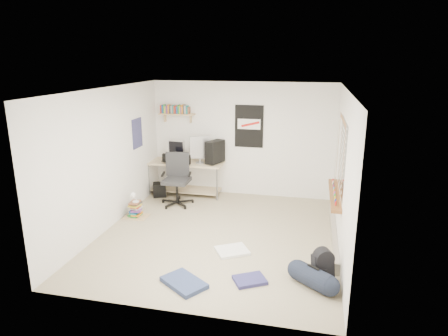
% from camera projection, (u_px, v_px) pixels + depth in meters
% --- Properties ---
extents(floor, '(4.00, 4.50, 0.01)m').
position_uv_depth(floor, '(218.00, 235.00, 6.97)').
color(floor, gray).
rests_on(floor, ground).
extents(ceiling, '(4.00, 4.50, 0.01)m').
position_uv_depth(ceiling, '(218.00, 89.00, 6.30)').
color(ceiling, white).
rests_on(ceiling, ground).
extents(back_wall, '(4.00, 0.01, 2.50)m').
position_uv_depth(back_wall, '(242.00, 139.00, 8.75)').
color(back_wall, silver).
rests_on(back_wall, ground).
extents(left_wall, '(0.01, 4.50, 2.50)m').
position_uv_depth(left_wall, '(108.00, 159.00, 7.06)').
color(left_wall, silver).
rests_on(left_wall, ground).
extents(right_wall, '(0.01, 4.50, 2.50)m').
position_uv_depth(right_wall, '(343.00, 173.00, 6.21)').
color(right_wall, silver).
rests_on(right_wall, ground).
extents(desk, '(1.71, 0.78, 0.77)m').
position_uv_depth(desk, '(186.00, 178.00, 9.01)').
color(desk, tan).
rests_on(desk, floor).
extents(monitor_left, '(0.38, 0.14, 0.41)m').
position_uv_depth(monitor_left, '(176.00, 154.00, 8.61)').
color(monitor_left, '#ABACB0').
rests_on(monitor_left, desk).
extents(monitor_right, '(0.44, 0.27, 0.48)m').
position_uv_depth(monitor_right, '(200.00, 152.00, 8.67)').
color(monitor_right, '#ADADB2').
rests_on(monitor_right, desk).
extents(pc_tower, '(0.37, 0.51, 0.48)m').
position_uv_depth(pc_tower, '(215.00, 152.00, 8.66)').
color(pc_tower, black).
rests_on(pc_tower, desk).
extents(keyboard, '(0.40, 0.27, 0.02)m').
position_uv_depth(keyboard, '(170.00, 162.00, 8.73)').
color(keyboard, black).
rests_on(keyboard, desk).
extents(speaker_left, '(0.08, 0.08, 0.16)m').
position_uv_depth(speaker_left, '(164.00, 157.00, 8.83)').
color(speaker_left, black).
rests_on(speaker_left, desk).
extents(speaker_right, '(0.10, 0.10, 0.19)m').
position_uv_depth(speaker_right, '(188.00, 160.00, 8.55)').
color(speaker_right, black).
rests_on(speaker_right, desk).
extents(office_chair, '(0.84, 0.84, 1.09)m').
position_uv_depth(office_chair, '(177.00, 182.00, 8.28)').
color(office_chair, '#252628').
rests_on(office_chair, floor).
extents(wall_shelf, '(0.80, 0.22, 0.24)m').
position_uv_depth(wall_shelf, '(177.00, 114.00, 8.81)').
color(wall_shelf, tan).
rests_on(wall_shelf, back_wall).
extents(poster_back_wall, '(0.62, 0.03, 0.92)m').
position_uv_depth(poster_back_wall, '(249.00, 126.00, 8.62)').
color(poster_back_wall, black).
rests_on(poster_back_wall, back_wall).
extents(poster_left_wall, '(0.02, 0.42, 0.60)m').
position_uv_depth(poster_left_wall, '(137.00, 133.00, 8.12)').
color(poster_left_wall, navy).
rests_on(poster_left_wall, left_wall).
extents(window, '(0.10, 1.50, 1.26)m').
position_uv_depth(window, '(339.00, 156.00, 6.45)').
color(window, brown).
rests_on(window, right_wall).
extents(baseboard_heater, '(0.08, 2.50, 0.18)m').
position_uv_depth(baseboard_heater, '(334.00, 233.00, 6.81)').
color(baseboard_heater, '#B7B2A8').
rests_on(baseboard_heater, floor).
extents(backpack, '(0.34, 0.31, 0.37)m').
position_uv_depth(backpack, '(323.00, 268.00, 5.48)').
color(backpack, black).
rests_on(backpack, floor).
extents(duffel_bag, '(0.39, 0.39, 0.55)m').
position_uv_depth(duffel_bag, '(313.00, 277.00, 5.35)').
color(duffel_bag, black).
rests_on(duffel_bag, floor).
extents(tshirt, '(0.63, 0.60, 0.04)m').
position_uv_depth(tshirt, '(232.00, 251.00, 6.35)').
color(tshirt, silver).
rests_on(tshirt, floor).
extents(jeans_a, '(0.73, 0.68, 0.07)m').
position_uv_depth(jeans_a, '(184.00, 283.00, 5.43)').
color(jeans_a, navy).
rests_on(jeans_a, floor).
extents(jeans_b, '(0.53, 0.49, 0.05)m').
position_uv_depth(jeans_b, '(250.00, 280.00, 5.50)').
color(jeans_b, navy).
rests_on(jeans_b, floor).
extents(book_stack, '(0.46, 0.40, 0.28)m').
position_uv_depth(book_stack, '(136.00, 210.00, 7.71)').
color(book_stack, brown).
rests_on(book_stack, floor).
extents(desk_lamp, '(0.19, 0.23, 0.20)m').
position_uv_depth(desk_lamp, '(136.00, 199.00, 7.63)').
color(desk_lamp, white).
rests_on(desk_lamp, book_stack).
extents(subwoofer, '(0.36, 0.36, 0.31)m').
position_uv_depth(subwoofer, '(160.00, 190.00, 8.88)').
color(subwoofer, black).
rests_on(subwoofer, floor).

